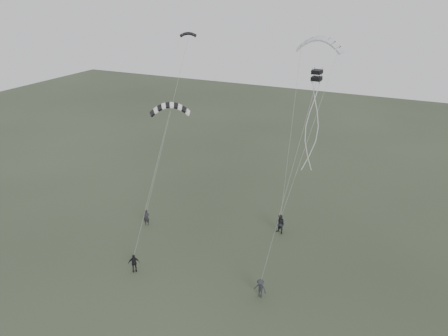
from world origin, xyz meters
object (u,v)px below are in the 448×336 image
at_px(flyer_center, 134,263).
at_px(kite_striped, 170,105).
at_px(flyer_far, 260,288).
at_px(kite_box, 317,75).
at_px(flyer_left, 147,217).
at_px(flyer_right, 280,224).
at_px(kite_pale_large, 320,38).
at_px(kite_dark_small, 188,33).

xyz_separation_m(flyer_center, kite_striped, (0.19, 6.37, 11.78)).
height_order(flyer_far, kite_box, kite_box).
xyz_separation_m(flyer_left, flyer_right, (12.39, 3.97, 0.17)).
bearing_deg(kite_striped, kite_pale_large, 17.25).
height_order(flyer_left, kite_pale_large, kite_pale_large).
relative_size(flyer_right, kite_dark_small, 1.26).
bearing_deg(flyer_right, flyer_left, -137.57).
bearing_deg(flyer_left, kite_box, -34.17).
bearing_deg(flyer_far, flyer_left, 168.41).
distance_m(flyer_center, kite_box, 20.67).
bearing_deg(kite_pale_large, flyer_left, -137.11).
bearing_deg(kite_dark_small, kite_striped, -102.38).
relative_size(flyer_far, kite_dark_small, 1.01).
distance_m(kite_dark_small, kite_box, 17.37).
relative_size(flyer_right, kite_striped, 0.59).
xyz_separation_m(kite_pale_large, kite_box, (3.03, -13.28, -0.85)).
distance_m(flyer_left, flyer_far, 14.93).
xyz_separation_m(flyer_left, kite_box, (16.20, -2.51, 15.63)).
xyz_separation_m(flyer_far, kite_box, (2.29, 2.92, 15.65)).
xyz_separation_m(flyer_far, kite_dark_small, (-12.39, 12.12, 16.82)).
distance_m(kite_pale_large, kite_box, 13.65).
relative_size(flyer_left, kite_dark_small, 1.04).
relative_size(flyer_left, kite_pale_large, 0.36).
distance_m(kite_striped, kite_box, 13.39).
distance_m(flyer_far, kite_box, 16.09).
bearing_deg(flyer_left, kite_dark_small, 51.86).
xyz_separation_m(flyer_left, kite_dark_small, (1.52, 6.70, 16.80)).
height_order(flyer_left, flyer_right, flyer_right).
distance_m(flyer_left, kite_pale_large, 23.68).
bearing_deg(kite_pale_large, kite_striped, -127.10).
relative_size(kite_dark_small, kite_box, 2.20).
xyz_separation_m(kite_dark_small, kite_box, (14.68, -9.21, -1.17)).
bearing_deg(kite_striped, flyer_far, -57.95).
bearing_deg(flyer_far, flyer_center, -163.01).
height_order(flyer_far, kite_pale_large, kite_pale_large).
distance_m(flyer_left, kite_box, 22.65).
distance_m(flyer_center, kite_pale_large, 25.99).
bearing_deg(kite_dark_small, flyer_center, -110.58).
xyz_separation_m(flyer_right, flyer_center, (-9.02, -10.74, -0.18)).
distance_m(flyer_far, kite_dark_small, 24.16).
bearing_deg(kite_box, flyer_left, 179.32).
bearing_deg(kite_striped, kite_dark_small, 73.97).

